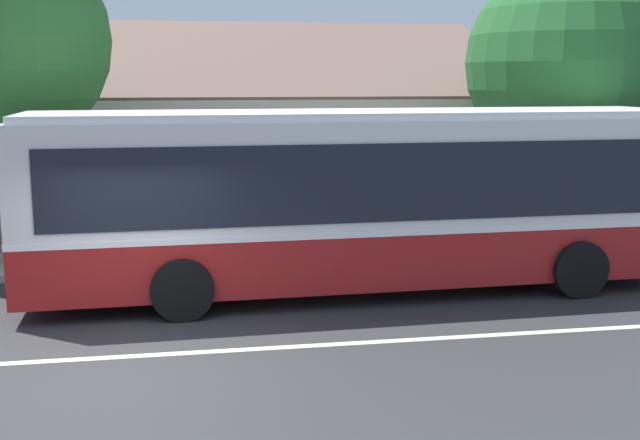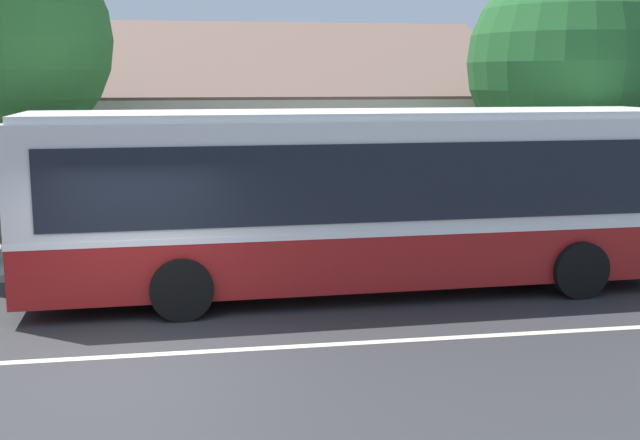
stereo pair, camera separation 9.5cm
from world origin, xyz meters
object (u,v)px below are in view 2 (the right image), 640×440
transit_bus (362,195)px  bus_stop_sign (635,178)px  bench_down_street (222,235)px  bench_by_building (13,240)px  street_tree_primary (571,63)px

transit_bus → bus_stop_sign: size_ratio=4.91×
bench_down_street → bus_stop_sign: (8.88, -0.56, 1.08)m
bench_by_building → bench_down_street: same height
bench_by_building → bus_stop_sign: bearing=-2.9°
bench_down_street → bus_stop_sign: bus_stop_sign is taller
bench_by_building → transit_bus: bearing=-22.9°
bus_stop_sign → bench_down_street: bearing=176.4°
street_tree_primary → bus_stop_sign: bearing=-69.2°
transit_bus → bench_down_street: bearing=131.6°
bench_by_building → street_tree_primary: (12.33, 1.18, 3.54)m
transit_bus → street_tree_primary: (5.83, 3.93, 2.39)m
bench_by_building → bench_down_street: (4.15, -0.09, -0.02)m
bench_by_building → bus_stop_sign: size_ratio=0.79×
transit_bus → bench_by_building: size_ratio=6.22×
bench_down_street → street_tree_primary: street_tree_primary is taller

